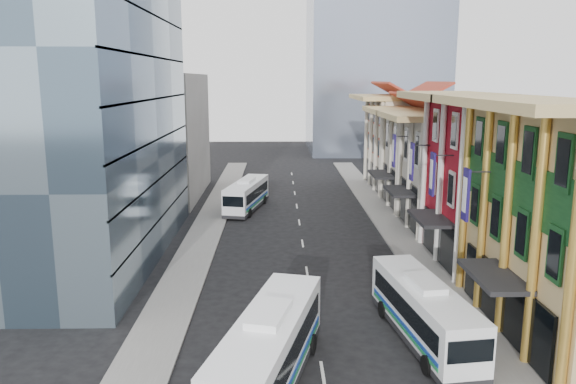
{
  "coord_description": "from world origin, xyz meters",
  "views": [
    {
      "loc": [
        -2.07,
        -22.86,
        13.41
      ],
      "look_at": [
        -1.29,
        17.76,
        5.22
      ],
      "focal_mm": 35.0,
      "sensor_mm": 36.0,
      "label": 1
    }
  ],
  "objects_px": {
    "office_tower": "(70,57)",
    "bus_left_far": "(247,194)",
    "bus_left_near": "(269,348)",
    "bus_right": "(424,310)"
  },
  "relations": [
    {
      "from": "office_tower",
      "to": "bus_left_far",
      "type": "bearing_deg",
      "value": 52.89
    },
    {
      "from": "bus_left_near",
      "to": "bus_left_far",
      "type": "distance_m",
      "value": 34.67
    },
    {
      "from": "bus_left_far",
      "to": "bus_right",
      "type": "xyz_separation_m",
      "value": [
        10.77,
        -30.21,
        0.03
      ]
    },
    {
      "from": "bus_left_far",
      "to": "bus_right",
      "type": "relative_size",
      "value": 0.98
    },
    {
      "from": "office_tower",
      "to": "bus_left_far",
      "type": "relative_size",
      "value": 2.94
    },
    {
      "from": "bus_left_near",
      "to": "bus_left_far",
      "type": "bearing_deg",
      "value": 109.08
    },
    {
      "from": "bus_left_near",
      "to": "bus_right",
      "type": "xyz_separation_m",
      "value": [
        7.96,
        4.34,
        -0.15
      ]
    },
    {
      "from": "bus_left_near",
      "to": "bus_left_far",
      "type": "xyz_separation_m",
      "value": [
        -2.82,
        34.55,
        -0.17
      ]
    },
    {
      "from": "office_tower",
      "to": "bus_left_far",
      "type": "height_order",
      "value": "office_tower"
    },
    {
      "from": "office_tower",
      "to": "bus_right",
      "type": "relative_size",
      "value": 2.89
    }
  ]
}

